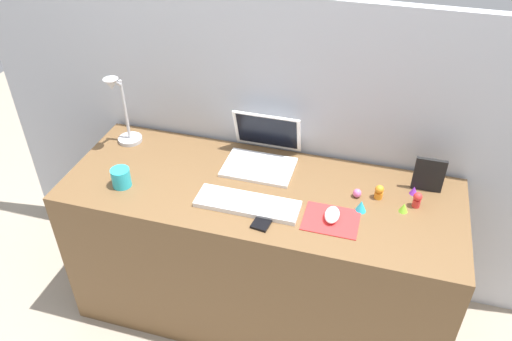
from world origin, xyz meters
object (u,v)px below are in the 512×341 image
object	(u,v)px
laptop	(263,151)
coffee_mug	(121,178)
mouse	(332,215)
desk_lamp	(122,113)
toy_figurine_red	(417,199)
toy_figurine_purple	(414,190)
toy_figurine_lime	(404,208)
toy_figurine_cyan	(361,206)
toy_figurine_pink	(357,193)
cell_phone	(264,219)
picture_frame	(429,175)
toy_figurine_orange	(379,192)
keyboard	(247,204)

from	to	relation	value
laptop	coffee_mug	world-z (taller)	laptop
mouse	desk_lamp	xyz separation A→B (m)	(-0.99, 0.25, 0.15)
toy_figurine_red	toy_figurine_purple	bearing A→B (deg)	98.92
laptop	toy_figurine_lime	world-z (taller)	laptop
toy_figurine_purple	toy_figurine_cyan	size ratio (longest dim) A/B	0.74
mouse	toy_figurine_purple	size ratio (longest dim) A/B	2.68
desk_lamp	toy_figurine_pink	size ratio (longest dim) A/B	9.69
cell_phone	picture_frame	bearing A→B (deg)	39.82
laptop	toy_figurine_orange	bearing A→B (deg)	-13.02
laptop	toy_figurine_purple	world-z (taller)	laptop
coffee_mug	toy_figurine_purple	bearing A→B (deg)	13.47
toy_figurine_lime	mouse	bearing A→B (deg)	-155.05
cell_phone	picture_frame	distance (m)	0.69
laptop	cell_phone	size ratio (longest dim) A/B	2.34
mouse	toy_figurine_cyan	world-z (taller)	toy_figurine_cyan
coffee_mug	toy_figurine_purple	distance (m)	1.19
keyboard	mouse	world-z (taller)	mouse
coffee_mug	toy_figurine_pink	bearing A→B (deg)	11.68
toy_figurine_orange	toy_figurine_cyan	world-z (taller)	toy_figurine_orange
keyboard	toy_figurine_cyan	xyz separation A→B (m)	(0.43, 0.09, 0.01)
laptop	mouse	world-z (taller)	laptop
picture_frame	toy_figurine_orange	xyz separation A→B (m)	(-0.18, -0.11, -0.04)
laptop	toy_figurine_red	world-z (taller)	laptop
toy_figurine_orange	toy_figurine_lime	size ratio (longest dim) A/B	1.56
desk_lamp	toy_figurine_pink	xyz separation A→B (m)	(1.07, -0.09, -0.15)
keyboard	coffee_mug	xyz separation A→B (m)	(-0.54, -0.02, 0.03)
desk_lamp	picture_frame	xyz separation A→B (m)	(1.33, 0.03, -0.09)
coffee_mug	picture_frame	bearing A→B (deg)	14.84
toy_figurine_orange	toy_figurine_pink	size ratio (longest dim) A/B	1.64
mouse	desk_lamp	bearing A→B (deg)	165.78
keyboard	cell_phone	bearing A→B (deg)	-35.84
laptop	toy_figurine_lime	xyz separation A→B (m)	(0.62, -0.18, -0.03)
cell_phone	toy_figurine_red	distance (m)	0.60
coffee_mug	toy_figurine_purple	size ratio (longest dim) A/B	2.24
toy_figurine_red	cell_phone	bearing A→B (deg)	-156.20
mouse	toy_figurine_orange	xyz separation A→B (m)	(0.16, 0.18, 0.01)
toy_figurine_red	toy_figurine_purple	world-z (taller)	toy_figurine_red
toy_figurine_cyan	toy_figurine_lime	distance (m)	0.16
keyboard	picture_frame	world-z (taller)	picture_frame
mouse	toy_figurine_lime	xyz separation A→B (m)	(0.26, 0.12, -0.00)
toy_figurine_red	toy_figurine_purple	xyz separation A→B (m)	(-0.01, 0.08, -0.02)
keyboard	toy_figurine_cyan	bearing A→B (deg)	12.28
mouse	toy_figurine_purple	xyz separation A→B (m)	(0.29, 0.24, -0.00)
toy_figurine_lime	toy_figurine_cyan	bearing A→B (deg)	-165.19
picture_frame	toy_figurine_pink	bearing A→B (deg)	-154.70
mouse	cell_phone	size ratio (longest dim) A/B	0.75
mouse	coffee_mug	bearing A→B (deg)	-177.75
picture_frame	toy_figurine_cyan	bearing A→B (deg)	-139.22
cell_phone	coffee_mug	size ratio (longest dim) A/B	1.59
keyboard	toy_figurine_orange	world-z (taller)	toy_figurine_orange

